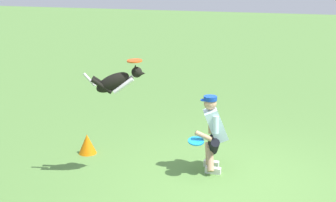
% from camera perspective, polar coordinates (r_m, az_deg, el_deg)
% --- Properties ---
extents(ground_plane, '(60.00, 60.00, 0.00)m').
position_cam_1_polar(ground_plane, '(7.72, 7.23, -9.66)').
color(ground_plane, '#598840').
extents(person, '(0.54, 0.68, 1.29)m').
position_cam_1_polar(person, '(7.86, 5.50, -3.63)').
color(person, silver).
rests_on(person, ground_plane).
extents(dog, '(0.94, 0.45, 0.50)m').
position_cam_1_polar(dog, '(7.43, -6.30, 2.36)').
color(dog, black).
extents(frisbee_flying, '(0.33, 0.33, 0.03)m').
position_cam_1_polar(frisbee_flying, '(7.34, -4.07, 4.88)').
color(frisbee_flying, '#E34F17').
extents(frisbee_held, '(0.32, 0.32, 0.08)m').
position_cam_1_polar(frisbee_held, '(7.64, 3.41, -4.86)').
color(frisbee_held, '#1B95EE').
rests_on(frisbee_held, person).
extents(training_cone, '(0.33, 0.33, 0.37)m').
position_cam_1_polar(training_cone, '(8.82, -9.74, -5.13)').
color(training_cone, orange).
rests_on(training_cone, ground_plane).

